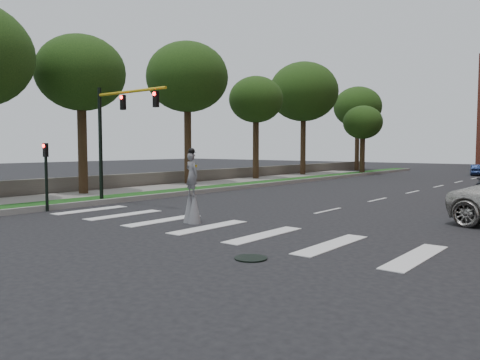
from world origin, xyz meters
The scene contains 16 objects.
ground_plane centered at (0.00, 0.00, 0.00)m, with size 160.00×160.00×0.00m, color black.
grass_median centered at (-11.50, 20.00, 0.12)m, with size 2.00×60.00×0.25m, color #124012.
median_curb centered at (-10.45, 20.00, 0.14)m, with size 0.20×60.00×0.28m, color gray.
sidewalk_left centered at (-14.50, 10.00, 0.09)m, with size 4.00×60.00×0.18m, color slate.
stone_wall centered at (-17.00, 22.00, 0.55)m, with size 0.50×56.00×1.10m, color #534F47.
manhole centered at (3.00, -2.00, 0.02)m, with size 0.90×0.90×0.04m, color black.
traffic_signal centered at (-9.78, 3.00, 4.15)m, with size 5.30×0.23×6.20m.
secondary_signal centered at (-10.30, -0.50, 1.95)m, with size 0.25×0.21×3.23m.
stilt_performer centered at (-2.52, 1.34, 1.19)m, with size 0.84×0.57×3.01m.
car_mid centered at (-0.97, 43.45, 0.59)m, with size 1.25×3.58×1.18m, color #16254F.
tree_1 centered at (-15.06, 4.52, 7.50)m, with size 5.42×5.42×9.86m.
tree_2 centered at (-15.75, 14.33, 8.47)m, with size 6.42×6.42×11.24m.
tree_3 centered at (-15.18, 22.53, 7.31)m, with size 4.97×4.97×9.50m.
tree_4 centered at (-15.24, 30.96, 8.83)m, with size 7.29×7.29×11.96m.
tree_5 centered at (-15.78, 45.45, 8.22)m, with size 6.20×6.20×10.91m.
tree_6 centered at (-11.26, 37.01, 5.71)m, with size 4.33×4.33×7.62m.
Camera 1 is at (10.59, -11.94, 3.02)m, focal length 35.00 mm.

